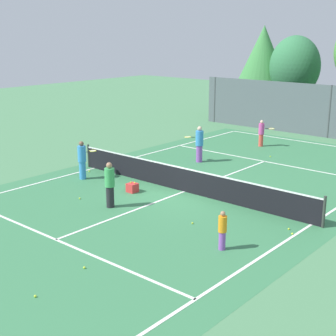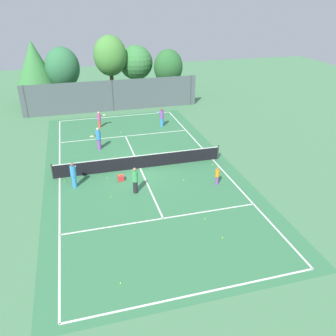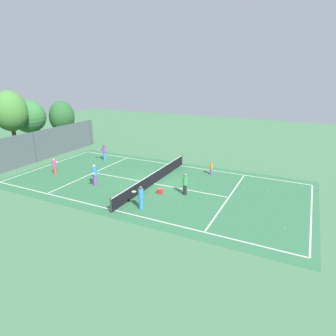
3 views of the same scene
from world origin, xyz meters
name	(u,v)px [view 2 (image 2 of 3)]	position (x,y,z in m)	size (l,w,h in m)	color
ground_plane	(140,168)	(0.00, 0.00, 0.00)	(80.00, 80.00, 0.00)	#4C8456
court_surface	(140,168)	(0.00, 0.00, 0.00)	(13.00, 25.00, 0.01)	#387A4C
tennis_net	(140,162)	(0.00, 0.00, 0.51)	(11.90, 0.10, 1.10)	#333833
perimeter_fence	(113,96)	(0.00, 14.00, 1.60)	(18.00, 0.12, 3.20)	#515B60
tree_0	(168,67)	(6.70, 16.67, 3.67)	(3.24, 2.77, 5.63)	brown
tree_1	(136,63)	(3.37, 18.45, 4.00)	(3.81, 3.81, 5.94)	brown
tree_2	(63,68)	(-4.70, 18.42, 3.85)	(3.65, 3.43, 6.06)	brown
tree_3	(110,56)	(0.40, 17.42, 5.02)	(3.55, 3.27, 7.19)	brown
tree_4	(34,62)	(-7.55, 18.81, 4.49)	(4.08, 4.08, 6.76)	brown
player_0	(98,138)	(-2.45, 4.20, 0.93)	(0.93, 0.71, 1.80)	purple
player_1	(73,175)	(-4.54, -1.50, 0.88)	(0.42, 0.94, 1.70)	#388CD8
player_2	(99,119)	(-1.90, 9.30, 0.77)	(0.87, 0.66, 1.49)	#E54C3F
player_3	(162,117)	(3.67, 8.01, 0.89)	(0.59, 0.95, 1.73)	#388CD8
player_4	(135,180)	(-0.93, -3.22, 0.88)	(0.37, 0.37, 1.71)	#232328
player_5	(217,176)	(4.33, -3.60, 0.62)	(0.26, 0.26, 1.21)	purple
ball_crate	(121,178)	(-1.57, -1.41, 0.18)	(0.38, 0.39, 0.43)	red
tennis_ball_0	(105,161)	(-2.25, 1.77, 0.03)	(0.07, 0.07, 0.07)	#CCE533
tennis_ball_1	(107,178)	(-2.43, -0.93, 0.03)	(0.07, 0.07, 0.07)	#CCE533
tennis_ball_2	(213,165)	(5.14, -0.92, 0.03)	(0.07, 0.07, 0.07)	#CCE533
tennis_ball_3	(184,180)	(2.42, -2.57, 0.03)	(0.07, 0.07, 0.07)	#CCE533
tennis_ball_4	(64,181)	(-5.20, -0.59, 0.03)	(0.07, 0.07, 0.07)	#CCE533
tennis_ball_5	(114,157)	(-1.57, 2.30, 0.03)	(0.07, 0.07, 0.07)	#CCE533
tennis_ball_6	(121,283)	(-2.98, -10.58, 0.03)	(0.07, 0.07, 0.07)	#CCE533
tennis_ball_7	(161,121)	(3.99, 9.48, 0.03)	(0.07, 0.07, 0.07)	#CCE533
tennis_ball_8	(218,166)	(5.41, -1.21, 0.03)	(0.07, 0.07, 0.07)	#CCE533
tennis_ball_9	(205,219)	(2.19, -7.10, 0.03)	(0.07, 0.07, 0.07)	#CCE533
tennis_ball_10	(121,132)	(-0.23, 7.39, 0.03)	(0.07, 0.07, 0.07)	#CCE533
tennis_ball_11	(111,197)	(-2.48, -3.40, 0.03)	(0.07, 0.07, 0.07)	#CCE533
tennis_ball_12	(222,238)	(2.46, -8.87, 0.03)	(0.07, 0.07, 0.07)	#CCE533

